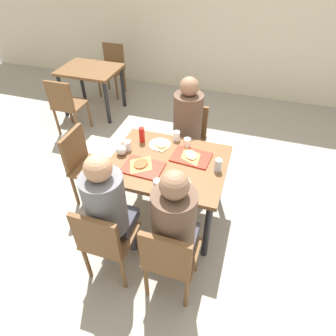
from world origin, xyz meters
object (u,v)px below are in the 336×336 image
at_px(tray_red_far, 191,157).
at_px(plastic_cup_d, 187,143).
at_px(paper_plate_center, 160,144).
at_px(background_table, 91,76).
at_px(plastic_cup_b, 158,185).
at_px(background_chair_far, 112,66).
at_px(pizza_slice_c, 162,145).
at_px(chair_near_left, 105,239).
at_px(chair_left_end, 85,162).
at_px(chair_far_side, 189,135).
at_px(plastic_cup_a, 176,136).
at_px(person_far_side, 187,124).
at_px(pizza_slice_d, 176,182).
at_px(plastic_cup_c, 128,146).
at_px(condiment_bottle, 142,135).
at_px(tray_red_near, 143,167).
at_px(soda_can, 218,165).
at_px(foil_bundle, 121,150).
at_px(pizza_slice_b, 191,155).
at_px(person_in_red, 109,206).
at_px(chair_near_right, 169,257).
at_px(pizza_slice_a, 141,164).
at_px(background_chair_near, 66,103).
at_px(main_table, 168,170).
at_px(person_in_brown_jacket, 175,223).
at_px(paper_plate_near_edge, 178,182).

relative_size(tray_red_far, plastic_cup_d, 3.60).
bearing_deg(paper_plate_center, background_table, 137.07).
xyz_separation_m(plastic_cup_b, background_chair_far, (-1.88, 2.92, -0.28)).
bearing_deg(pizza_slice_c, chair_near_left, -97.30).
distance_m(chair_left_end, background_table, 2.04).
height_order(chair_far_side, plastic_cup_a, chair_far_side).
xyz_separation_m(chair_far_side, person_far_side, (-0.00, -0.14, 0.25)).
relative_size(person_far_side, tray_red_far, 3.51).
height_order(pizza_slice_d, plastic_cup_c, plastic_cup_c).
relative_size(person_far_side, condiment_bottle, 7.90).
distance_m(tray_red_near, soda_can, 0.68).
bearing_deg(pizza_slice_c, chair_left_end, -164.28).
height_order(tray_red_near, foil_bundle, foil_bundle).
distance_m(pizza_slice_b, background_table, 2.64).
xyz_separation_m(paper_plate_center, condiment_bottle, (-0.19, 0.00, 0.08)).
height_order(tray_red_far, paper_plate_center, tray_red_far).
relative_size(person_in_red, person_far_side, 1.00).
height_order(plastic_cup_c, soda_can, soda_can).
bearing_deg(chair_near_right, plastic_cup_b, 118.54).
relative_size(chair_far_side, tray_red_far, 2.37).
xyz_separation_m(tray_red_far, condiment_bottle, (-0.54, 0.11, 0.07)).
relative_size(pizza_slice_d, foil_bundle, 2.48).
distance_m(plastic_cup_d, background_table, 2.49).
bearing_deg(foil_bundle, plastic_cup_a, 42.10).
bearing_deg(person_far_side, soda_can, -54.95).
height_order(chair_left_end, pizza_slice_a, chair_left_end).
distance_m(plastic_cup_b, background_chair_near, 2.39).
bearing_deg(background_chair_far, soda_can, -47.48).
distance_m(main_table, soda_can, 0.49).
bearing_deg(plastic_cup_b, chair_near_left, -123.61).
distance_m(pizza_slice_c, foil_bundle, 0.41).
height_order(chair_left_end, plastic_cup_c, chair_left_end).
distance_m(soda_can, background_chair_near, 2.56).
bearing_deg(pizza_slice_a, plastic_cup_d, 51.62).
xyz_separation_m(soda_can, condiment_bottle, (-0.81, 0.22, 0.02)).
distance_m(plastic_cup_d, foil_bundle, 0.65).
height_order(tray_red_near, soda_can, soda_can).
bearing_deg(main_table, plastic_cup_c, 171.44).
distance_m(person_far_side, pizza_slice_a, 0.84).
relative_size(person_in_brown_jacket, paper_plate_near_edge, 5.75).
xyz_separation_m(person_in_red, condiment_bottle, (-0.08, 0.92, 0.06)).
relative_size(chair_near_right, person_far_side, 0.68).
distance_m(plastic_cup_c, background_table, 2.26).
xyz_separation_m(chair_near_right, plastic_cup_c, (-0.71, 0.89, 0.28)).
bearing_deg(chair_near_left, chair_left_end, 128.63).
bearing_deg(person_far_side, condiment_bottle, -128.74).
xyz_separation_m(pizza_slice_a, background_chair_far, (-1.63, 2.68, -0.25)).
bearing_deg(chair_far_side, background_table, 151.84).
height_order(person_in_red, paper_plate_near_edge, person_in_red).
xyz_separation_m(pizza_slice_b, condiment_bottle, (-0.54, 0.11, 0.06)).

